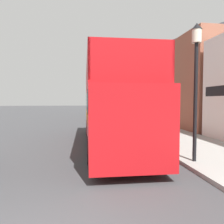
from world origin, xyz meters
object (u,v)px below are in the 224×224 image
lamp_post_nearest (196,67)px  lamp_post_second (136,83)px  tour_bus (111,110)px  parked_car_ahead_of_bus (108,119)px

lamp_post_nearest → lamp_post_second: size_ratio=0.95×
tour_bus → lamp_post_second: size_ratio=2.08×
lamp_post_second → tour_bus: bearing=-117.7°
parked_car_ahead_of_bus → lamp_post_second: size_ratio=0.79×
lamp_post_nearest → lamp_post_second: bearing=88.9°
lamp_post_nearest → lamp_post_second: (0.16, 8.72, 0.15)m
parked_car_ahead_of_bus → lamp_post_second: lamp_post_second is taller
tour_bus → lamp_post_second: lamp_post_second is taller
parked_car_ahead_of_bus → lamp_post_second: (1.74, -2.84, 2.90)m
tour_bus → parked_car_ahead_of_bus: bearing=85.0°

